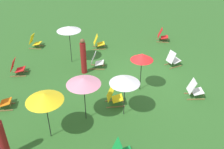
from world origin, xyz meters
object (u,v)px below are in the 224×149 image
deckchair_1 (1,100)px  umbrella_0 (142,57)px  deckchair_5 (35,42)px  deckchair_9 (194,90)px  umbrella_1 (69,29)px  umbrella_2 (83,81)px  deckchair_4 (17,68)px  deckchair_8 (162,36)px  deckchair_6 (114,97)px  deckchair_7 (98,42)px  deckchair_0 (96,61)px  deckchair_2 (173,59)px  person_1 (83,57)px  person_0 (2,140)px  umbrella_4 (125,80)px  umbrella_3 (44,97)px

deckchair_1 → umbrella_0: 5.96m
umbrella_0 → deckchair_5: bearing=45.4°
deckchair_9 → umbrella_1: (3.85, 5.18, 1.52)m
deckchair_9 → umbrella_2: 4.89m
deckchair_4 → deckchair_8: 8.75m
deckchair_6 → umbrella_1: umbrella_1 is taller
deckchair_7 → umbrella_2: bearing=171.1°
deckchair_0 → umbrella_2: 4.14m
deckchair_0 → deckchair_1: bearing=135.8°
deckchair_1 → deckchair_7: size_ratio=1.00×
deckchair_2 → deckchair_8: same height
deckchair_7 → deckchair_9: size_ratio=1.00×
deckchair_8 → person_1: (-3.18, 4.99, 0.50)m
umbrella_0 → umbrella_1: bearing=45.3°
deckchair_7 → deckchair_2: bearing=-125.4°
deckchair_7 → person_0: 8.48m
deckchair_2 → person_1: person_1 is taller
deckchair_4 → deckchair_6: bearing=-120.6°
deckchair_1 → deckchair_5: (5.65, -0.62, 0.00)m
umbrella_4 → deckchair_2: bearing=-42.9°
deckchair_0 → deckchair_4: (-0.16, 3.90, 0.00)m
deckchair_1 → deckchair_7: 6.65m
person_0 → umbrella_3: bearing=149.4°
umbrella_2 → deckchair_0: bearing=-10.7°
deckchair_6 → deckchair_8: (5.89, -3.89, 0.00)m
deckchair_9 → deckchair_6: bearing=96.4°
deckchair_2 → deckchair_4: bearing=70.7°
umbrella_4 → person_0: (-1.60, 4.06, -0.79)m
deckchair_8 → deckchair_9: bearing=-168.9°
deckchair_1 → deckchair_8: same height
umbrella_1 → deckchair_7: bearing=-46.0°
umbrella_3 → deckchair_0: bearing=-23.4°
deckchair_5 → person_0: bearing=-163.5°
deckchair_2 → deckchair_5: bearing=48.4°
deckchair_1 → deckchair_2: size_ratio=0.96×
deckchair_8 → deckchair_9: size_ratio=1.03×
umbrella_1 → person_1: (-1.18, -0.62, -1.02)m
deckchair_1 → umbrella_1: bearing=-37.9°
deckchair_8 → umbrella_4: bearing=166.5°
deckchair_6 → deckchair_7: same height
deckchair_0 → person_0: 6.34m
umbrella_1 → umbrella_3: umbrella_1 is taller
umbrella_0 → person_1: (1.81, 2.41, -0.77)m
deckchair_1 → deckchair_6: bearing=-94.4°
deckchair_6 → umbrella_0: umbrella_0 is taller
umbrella_3 → person_1: bearing=-17.8°
deckchair_7 → deckchair_9: (-5.37, -3.61, 0.00)m
umbrella_0 → person_0: (-3.16, 5.07, -0.84)m
deckchair_0 → person_1: bearing=134.3°
deckchair_1 → person_1: person_1 is taller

